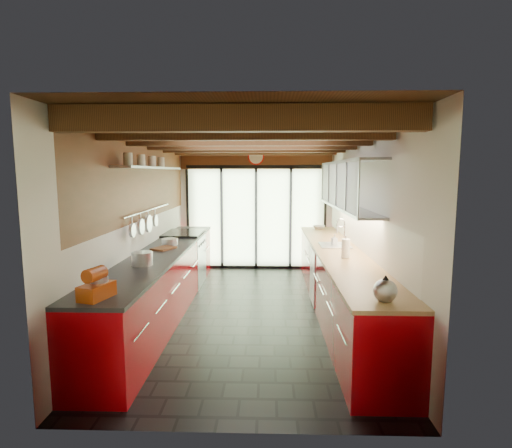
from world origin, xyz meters
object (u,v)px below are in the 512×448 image
(kettle, at_px, (385,289))
(paper_towel, at_px, (346,248))
(bowl, at_px, (319,227))
(stand_mixer, at_px, (97,286))
(soap_bottle, at_px, (334,240))

(kettle, relative_size, paper_towel, 0.95)
(paper_towel, xyz_separation_m, bowl, (0.00, 2.72, -0.09))
(stand_mixer, relative_size, soap_bottle, 2.03)
(kettle, height_order, paper_towel, paper_towel)
(stand_mixer, distance_m, bowl, 5.16)
(stand_mixer, distance_m, paper_towel, 3.10)
(bowl, bearing_deg, stand_mixer, -119.49)
(bowl, bearing_deg, soap_bottle, -90.00)
(paper_towel, distance_m, bowl, 2.72)
(soap_bottle, height_order, bowl, soap_bottle)
(paper_towel, bearing_deg, bowl, 90.00)
(kettle, xyz_separation_m, bowl, (0.00, 4.50, -0.08))
(stand_mixer, distance_m, soap_bottle, 3.68)
(stand_mixer, height_order, paper_towel, paper_towel)
(kettle, bearing_deg, bowl, 90.00)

